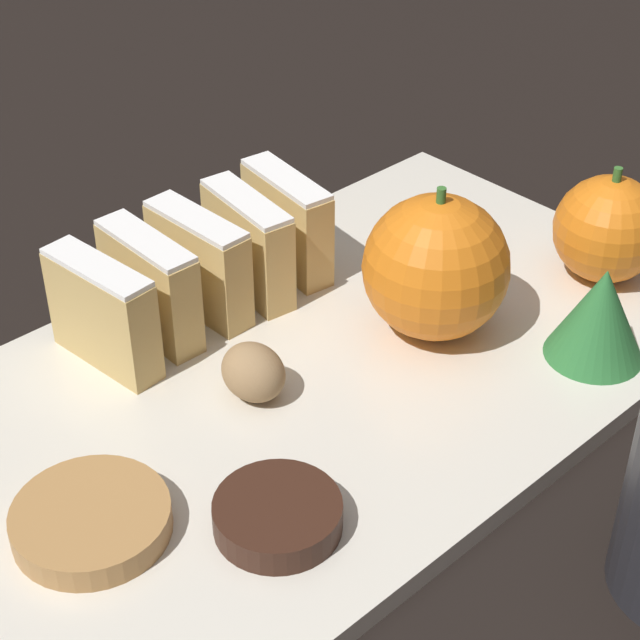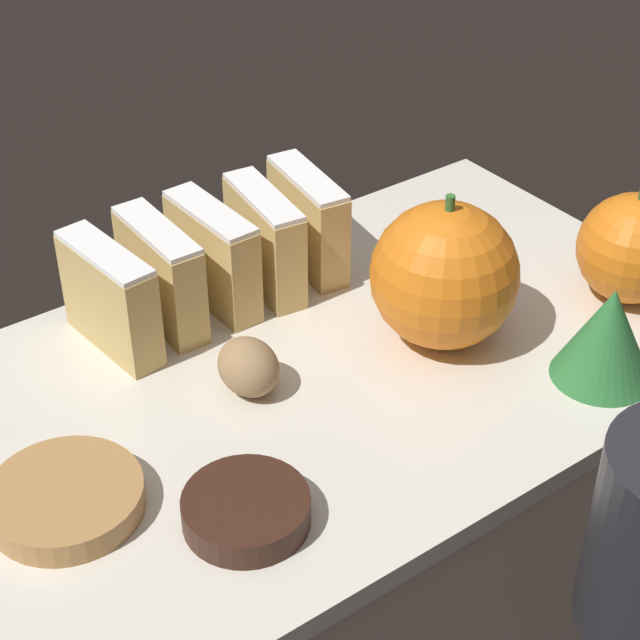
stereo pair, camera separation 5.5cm
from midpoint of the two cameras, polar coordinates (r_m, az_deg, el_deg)
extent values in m
plane|color=black|center=(0.57, -2.74, -3.51)|extent=(6.00, 6.00, 0.00)
cube|color=silver|center=(0.57, -2.76, -3.04)|extent=(0.26, 0.45, 0.01)
cube|color=tan|center=(0.57, -14.22, 0.12)|extent=(0.07, 0.03, 0.06)
cube|color=white|center=(0.56, -14.66, 2.65)|extent=(0.07, 0.03, 0.00)
cube|color=tan|center=(0.59, -11.72, 1.58)|extent=(0.07, 0.02, 0.06)
cube|color=white|center=(0.57, -12.07, 4.08)|extent=(0.07, 0.02, 0.00)
cube|color=tan|center=(0.60, -9.08, 2.78)|extent=(0.07, 0.02, 0.06)
cube|color=white|center=(0.59, -9.36, 5.25)|extent=(0.07, 0.02, 0.00)
cube|color=tan|center=(0.61, -6.42, 3.83)|extent=(0.07, 0.03, 0.06)
cube|color=white|center=(0.60, -6.61, 6.27)|extent=(0.07, 0.03, 0.00)
cube|color=tan|center=(0.63, -4.26, 5.04)|extent=(0.07, 0.03, 0.06)
cube|color=white|center=(0.62, -4.38, 7.43)|extent=(0.07, 0.03, 0.00)
sphere|color=orange|center=(0.64, 12.73, 4.68)|extent=(0.06, 0.06, 0.06)
cylinder|color=#38702D|center=(0.62, 13.15, 7.43)|extent=(0.01, 0.01, 0.01)
sphere|color=orange|center=(0.57, 3.48, 2.73)|extent=(0.08, 0.08, 0.08)
cylinder|color=#38702D|center=(0.55, 3.64, 6.50)|extent=(0.00, 0.01, 0.01)
ellipsoid|color=#9E7A51|center=(0.54, -6.48, -2.88)|extent=(0.04, 0.03, 0.03)
cylinder|color=#381E14|center=(0.48, -5.62, -10.47)|extent=(0.06, 0.06, 0.01)
cylinder|color=#B27F47|center=(0.49, -15.31, -10.41)|extent=(0.07, 0.07, 0.01)
cone|color=#2D7538|center=(0.57, 12.08, 0.23)|extent=(0.05, 0.05, 0.05)
camera|label=1|loc=(0.03, -92.86, -2.05)|focal=60.00mm
camera|label=2|loc=(0.03, 87.14, 2.05)|focal=60.00mm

